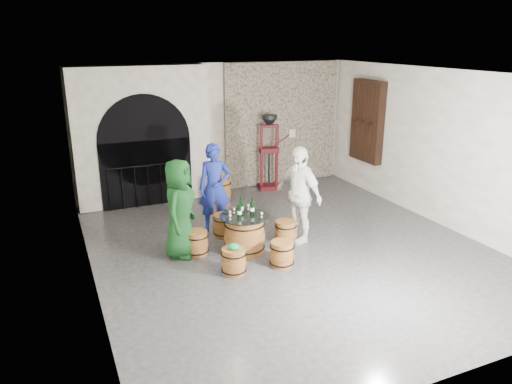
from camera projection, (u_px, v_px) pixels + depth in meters
name	position (u px, v px, depth m)	size (l,w,h in m)	color
ground	(289.00, 248.00, 9.13)	(8.00, 8.00, 0.00)	#2E2E31
wall_back	(217.00, 128.00, 12.13)	(8.00, 8.00, 0.00)	white
wall_front	(464.00, 253.00, 5.16)	(8.00, 8.00, 0.00)	white
wall_left	(85.00, 189.00, 7.31)	(8.00, 8.00, 0.00)	white
wall_right	(441.00, 148.00, 9.98)	(8.00, 8.00, 0.00)	white
ceiling	(293.00, 74.00, 8.15)	(8.00, 8.00, 0.00)	beige
stone_facing_panel	(282.00, 124.00, 12.77)	(3.20, 0.12, 3.18)	#9F937E
arched_opening	(143.00, 137.00, 11.18)	(3.10, 0.60, 3.19)	white
shuttered_window	(367.00, 121.00, 11.97)	(0.23, 1.10, 2.00)	black
barrel_table	(245.00, 234.00, 8.86)	(0.91, 0.91, 0.71)	brown
barrel_stool_left	(197.00, 243.00, 8.80)	(0.43, 0.43, 0.45)	brown
barrel_stool_far	(224.00, 225.00, 9.63)	(0.43, 0.43, 0.45)	brown
barrel_stool_right	(286.00, 232.00, 9.28)	(0.43, 0.43, 0.45)	brown
barrel_stool_near_right	(282.00, 254.00, 8.36)	(0.43, 0.43, 0.45)	brown
barrel_stool_near_left	(234.00, 261.00, 8.09)	(0.43, 0.43, 0.45)	brown
green_cap	(234.00, 247.00, 8.00)	(0.23, 0.18, 0.10)	#0D8F48
person_green	(180.00, 209.00, 8.57)	(0.88, 0.57, 1.79)	#103B17
person_blue	(215.00, 188.00, 9.73)	(0.66, 0.43, 1.80)	navy
person_white	(299.00, 195.00, 9.18)	(1.10, 0.46, 1.88)	white
wine_bottle_left	(239.00, 211.00, 8.63)	(0.08, 0.08, 0.32)	black
wine_bottle_center	(252.00, 208.00, 8.78)	(0.08, 0.08, 0.32)	black
wine_bottle_right	(241.00, 207.00, 8.84)	(0.08, 0.08, 0.32)	black
tasting_glass_a	(230.00, 217.00, 8.57)	(0.05, 0.05, 0.10)	#B56323
tasting_glass_b	(253.00, 210.00, 8.88)	(0.05, 0.05, 0.10)	#B56323
tasting_glass_c	(234.00, 210.00, 8.89)	(0.05, 0.05, 0.10)	#B56323
tasting_glass_d	(248.00, 207.00, 9.07)	(0.05, 0.05, 0.10)	#B56323
tasting_glass_e	(262.00, 215.00, 8.67)	(0.05, 0.05, 0.10)	#B56323
tasting_glass_f	(230.00, 213.00, 8.74)	(0.05, 0.05, 0.10)	#B56323
side_barrel	(221.00, 191.00, 11.38)	(0.49, 0.49, 0.66)	brown
corking_press	(269.00, 147.00, 12.34)	(0.81, 0.53, 1.93)	#510D14
control_box	(291.00, 133.00, 12.87)	(0.18, 0.10, 0.22)	silver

